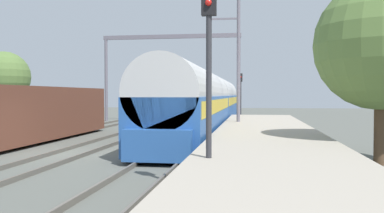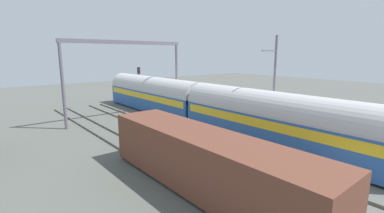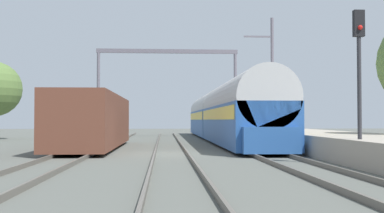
{
  "view_description": "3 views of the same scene",
  "coord_description": "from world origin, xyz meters",
  "px_view_note": "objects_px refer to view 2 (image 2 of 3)",
  "views": [
    {
      "loc": [
        7.32,
        -15.78,
        2.45
      ],
      "look_at": [
        4.1,
        5.8,
        1.82
      ],
      "focal_mm": 38.17,
      "sensor_mm": 36.0,
      "label": 1
    },
    {
      "loc": [
        -12.47,
        -4.89,
        6.58
      ],
      "look_at": [
        1.79,
        12.37,
        2.25
      ],
      "focal_mm": 25.6,
      "sensor_mm": 36.0,
      "label": 2
    },
    {
      "loc": [
        -0.33,
        -21.21,
        1.56
      ],
      "look_at": [
        2.05,
        17.97,
        2.67
      ],
      "focal_mm": 43.68,
      "sensor_mm": 36.0,
      "label": 3
    }
  ],
  "objects_px": {
    "freight_car": "(205,162)",
    "railway_signal_far": "(139,79)",
    "person_crossing": "(172,103)",
    "passenger_train": "(199,104)",
    "catenary_gantry": "(127,63)"
  },
  "relations": [
    {
      "from": "freight_car",
      "to": "railway_signal_far",
      "type": "relative_size",
      "value": 2.73
    },
    {
      "from": "person_crossing",
      "to": "passenger_train",
      "type": "bearing_deg",
      "value": -120.12
    },
    {
      "from": "person_crossing",
      "to": "catenary_gantry",
      "type": "bearing_deg",
      "value": 157.82
    },
    {
      "from": "railway_signal_far",
      "to": "freight_car",
      "type": "bearing_deg",
      "value": -112.23
    },
    {
      "from": "railway_signal_far",
      "to": "catenary_gantry",
      "type": "bearing_deg",
      "value": -124.71
    },
    {
      "from": "railway_signal_far",
      "to": "person_crossing",
      "type": "bearing_deg",
      "value": -95.01
    },
    {
      "from": "freight_car",
      "to": "person_crossing",
      "type": "height_order",
      "value": "freight_car"
    },
    {
      "from": "person_crossing",
      "to": "catenary_gantry",
      "type": "distance_m",
      "value": 6.98
    },
    {
      "from": "freight_car",
      "to": "person_crossing",
      "type": "relative_size",
      "value": 7.51
    },
    {
      "from": "freight_car",
      "to": "catenary_gantry",
      "type": "height_order",
      "value": "catenary_gantry"
    },
    {
      "from": "freight_car",
      "to": "railway_signal_far",
      "type": "xyz_separation_m",
      "value": [
        10.12,
        24.75,
        1.6
      ]
    },
    {
      "from": "freight_car",
      "to": "catenary_gantry",
      "type": "xyz_separation_m",
      "value": [
        4.1,
        16.07,
        4.17
      ]
    },
    {
      "from": "catenary_gantry",
      "to": "person_crossing",
      "type": "bearing_deg",
      "value": -2.81
    },
    {
      "from": "freight_car",
      "to": "railway_signal_far",
      "type": "height_order",
      "value": "railway_signal_far"
    },
    {
      "from": "freight_car",
      "to": "person_crossing",
      "type": "xyz_separation_m",
      "value": [
        9.34,
        15.81,
        -0.44
      ]
    }
  ]
}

